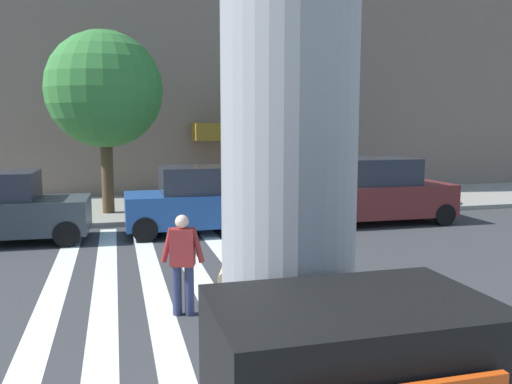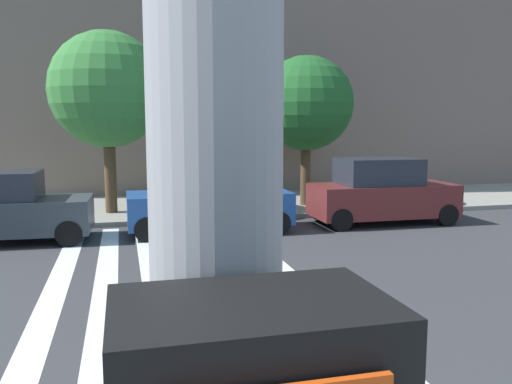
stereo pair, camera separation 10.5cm
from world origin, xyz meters
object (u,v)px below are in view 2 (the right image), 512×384
object	(u,v)px
parked_car_fourth_in_line	(382,193)
street_tree_nearest	(107,90)
dog_on_leash	(227,274)
pedestrian_dog_walker	(182,259)
street_tree_middle	(306,104)
parked_car_behind_first	(4,209)
parked_car_third_in_line	(208,201)

from	to	relation	value
parked_car_fourth_in_line	street_tree_nearest	size ratio (longest dim) A/B	0.75
dog_on_leash	pedestrian_dog_walker	bearing A→B (deg)	-144.75
dog_on_leash	street_tree_middle	bearing A→B (deg)	62.65
street_tree_nearest	parked_car_behind_first	bearing A→B (deg)	-128.64
parked_car_fourth_in_line	dog_on_leash	world-z (taller)	parked_car_fourth_in_line
street_tree_nearest	dog_on_leash	world-z (taller)	street_tree_nearest
parked_car_behind_first	parked_car_fourth_in_line	bearing A→B (deg)	-0.01
parked_car_fourth_in_line	pedestrian_dog_walker	size ratio (longest dim) A/B	2.69
street_tree_middle	dog_on_leash	size ratio (longest dim) A/B	4.88
parked_car_third_in_line	pedestrian_dog_walker	size ratio (longest dim) A/B	2.77
street_tree_nearest	street_tree_middle	distance (m)	6.80
parked_car_fourth_in_line	dog_on_leash	xyz separation A→B (m)	(-6.01, -5.79, -0.52)
parked_car_fourth_in_line	pedestrian_dog_walker	xyz separation A→B (m)	(-6.86, -6.39, -0.04)
parked_car_third_in_line	parked_car_behind_first	bearing A→B (deg)	179.98
parked_car_fourth_in_line	street_tree_nearest	bearing A→B (deg)	157.99
street_tree_middle	dog_on_leash	distance (m)	10.73
street_tree_middle	pedestrian_dog_walker	world-z (taller)	street_tree_middle
street_tree_nearest	pedestrian_dog_walker	xyz separation A→B (m)	(1.25, -9.67, -3.22)
pedestrian_dog_walker	parked_car_fourth_in_line	bearing A→B (deg)	43.00
street_tree_nearest	dog_on_leash	distance (m)	10.02
parked_car_behind_first	parked_car_fourth_in_line	distance (m)	10.73
street_tree_middle	dog_on_leash	bearing A→B (deg)	-117.35
parked_car_third_in_line	parked_car_fourth_in_line	bearing A→B (deg)	0.01
parked_car_behind_first	street_tree_middle	distance (m)	10.37
street_tree_middle	parked_car_behind_first	bearing A→B (deg)	-160.84
parked_car_fourth_in_line	street_tree_middle	xyz separation A→B (m)	(-1.32, 3.27, 2.80)
pedestrian_dog_walker	dog_on_leash	size ratio (longest dim) A/B	1.51
parked_car_behind_first	street_tree_nearest	world-z (taller)	street_tree_nearest
parked_car_behind_first	pedestrian_dog_walker	xyz separation A→B (m)	(3.87, -6.39, 0.05)
parked_car_third_in_line	dog_on_leash	bearing A→B (deg)	-95.94
parked_car_third_in_line	street_tree_middle	bearing A→B (deg)	38.68
street_tree_middle	pedestrian_dog_walker	bearing A→B (deg)	-119.81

